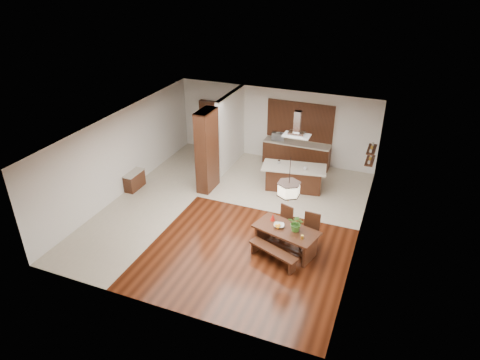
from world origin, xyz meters
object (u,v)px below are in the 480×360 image
at_px(range_hood, 297,124).
at_px(microwave, 278,137).
at_px(fruit_bowl, 279,226).
at_px(kitchen_island, 294,178).
at_px(pendant_lantern, 289,181).
at_px(dining_chair_right, 309,232).
at_px(dining_bench, 273,256).
at_px(foliage_plant, 296,223).
at_px(dining_chair_left, 283,222).
at_px(island_cup, 305,168).
at_px(hallway_console, 135,181).
at_px(dining_table, 286,235).

distance_m(range_hood, microwave, 2.70).
relative_size(fruit_bowl, kitchen_island, 0.13).
bearing_deg(pendant_lantern, dining_chair_right, 35.62).
relative_size(dining_bench, foliage_plant, 3.07).
xyz_separation_m(dining_chair_left, kitchen_island, (-0.47, 2.90, -0.02)).
bearing_deg(island_cup, dining_bench, -87.41).
height_order(dining_chair_left, pendant_lantern, pendant_lantern).
height_order(hallway_console, range_hood, range_hood).
distance_m(dining_bench, dining_chair_right, 1.29).
distance_m(foliage_plant, fruit_bowl, 0.53).
xyz_separation_m(foliage_plant, kitchen_island, (-1.02, 3.52, -0.51)).
distance_m(kitchen_island, microwave, 2.40).
bearing_deg(pendant_lantern, range_hood, 101.98).
height_order(dining_chair_left, fruit_bowl, dining_chair_left).
distance_m(dining_chair_left, dining_chair_right, 0.88).
xyz_separation_m(hallway_console, microwave, (4.02, 4.01, 0.77)).
relative_size(pendant_lantern, kitchen_island, 0.56).
height_order(fruit_bowl, kitchen_island, kitchen_island).
distance_m(pendant_lantern, microwave, 5.96).
xyz_separation_m(foliage_plant, microwave, (-2.25, 5.49, 0.11)).
relative_size(dining_chair_right, fruit_bowl, 3.54).
height_order(dining_table, fruit_bowl, fruit_bowl).
bearing_deg(hallway_console, kitchen_island, 21.30).
relative_size(hallway_console, dining_chair_right, 0.85).
bearing_deg(fruit_bowl, pendant_lantern, -7.80).
relative_size(pendant_lantern, foliage_plant, 2.71).
bearing_deg(microwave, dining_chair_right, -79.30).
xyz_separation_m(dining_chair_left, microwave, (-1.70, 4.87, 0.60)).
height_order(foliage_plant, island_cup, foliage_plant).
relative_size(hallway_console, microwave, 1.82).
height_order(foliage_plant, microwave, same).
height_order(dining_bench, microwave, microwave).
height_order(dining_bench, kitchen_island, kitchen_island).
bearing_deg(dining_chair_left, kitchen_island, 117.86).
relative_size(range_hood, island_cup, 7.27).
bearing_deg(kitchen_island, microwave, 112.49).
distance_m(dining_bench, island_cup, 4.11).
xyz_separation_m(dining_table, range_hood, (-0.75, 3.54, 1.92)).
xyz_separation_m(dining_bench, microwave, (-1.82, 6.12, 0.88)).
distance_m(dining_chair_right, island_cup, 3.18).
height_order(fruit_bowl, range_hood, range_hood).
bearing_deg(island_cup, dining_chair_left, -88.70).
bearing_deg(range_hood, fruit_bowl, -81.45).
height_order(dining_chair_left, kitchen_island, dining_chair_left).
bearing_deg(dining_chair_right, island_cup, 110.16).
bearing_deg(fruit_bowl, dining_bench, -84.90).
bearing_deg(kitchen_island, dining_chair_right, -76.80).
bearing_deg(kitchen_island, hallway_console, -168.34).
xyz_separation_m(fruit_bowl, range_hood, (-0.53, 3.51, 1.69)).
bearing_deg(foliage_plant, fruit_bowl, 178.13).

